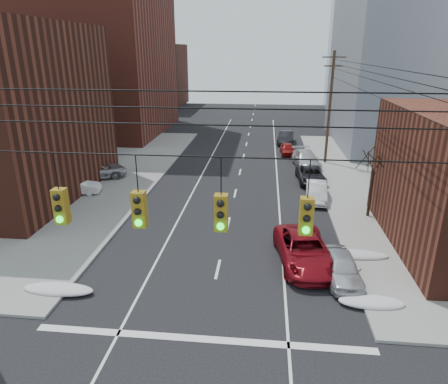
% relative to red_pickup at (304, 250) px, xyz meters
% --- Properties ---
extents(building_brick_tall, '(24.00, 20.00, 30.00)m').
position_rel_red_pickup_xyz_m(building_brick_tall, '(-28.61, 34.89, 14.19)').
color(building_brick_tall, maroon).
rests_on(building_brick_tall, ground).
extents(building_brick_far, '(22.00, 18.00, 12.00)m').
position_rel_red_pickup_xyz_m(building_brick_far, '(-30.61, 60.89, 5.19)').
color(building_brick_far, '#4B2016').
rests_on(building_brick_far, ground).
extents(building_office, '(22.00, 20.00, 25.00)m').
position_rel_red_pickup_xyz_m(building_office, '(17.39, 30.89, 11.69)').
color(building_office, gray).
rests_on(building_office, ground).
extents(building_glass, '(20.00, 18.00, 22.00)m').
position_rel_red_pickup_xyz_m(building_glass, '(19.39, 56.89, 10.19)').
color(building_glass, gray).
rests_on(building_glass, ground).
extents(utility_pole_far, '(2.20, 0.28, 11.00)m').
position_rel_red_pickup_xyz_m(utility_pole_far, '(3.89, 20.89, 4.97)').
color(utility_pole_far, '#473323').
rests_on(utility_pole_far, ground).
extents(traffic_signals, '(17.00, 0.42, 2.02)m').
position_rel_red_pickup_xyz_m(traffic_signals, '(-4.51, -10.14, 6.36)').
color(traffic_signals, black).
rests_on(traffic_signals, ground).
extents(bare_tree, '(2.09, 2.20, 4.93)m').
position_rel_red_pickup_xyz_m(bare_tree, '(4.97, 6.89, 1.51)').
color(bare_tree, black).
rests_on(bare_tree, ground).
extents(snow_nw, '(3.50, 1.08, 0.42)m').
position_rel_red_pickup_xyz_m(snow_nw, '(-12.01, -4.11, -0.60)').
color(snow_nw, silver).
rests_on(snow_nw, ground).
extents(snow_ne, '(3.00, 1.08, 0.42)m').
position_rel_red_pickup_xyz_m(snow_ne, '(2.79, -3.61, -0.60)').
color(snow_ne, silver).
rests_on(snow_ne, ground).
extents(snow_east_far, '(4.00, 1.08, 0.42)m').
position_rel_red_pickup_xyz_m(snow_east_far, '(2.79, 0.89, -0.60)').
color(snow_east_far, silver).
rests_on(snow_east_far, ground).
extents(red_pickup, '(3.42, 6.14, 1.62)m').
position_rel_red_pickup_xyz_m(red_pickup, '(0.00, 0.00, 0.00)').
color(red_pickup, maroon).
rests_on(red_pickup, ground).
extents(parked_car_a, '(1.81, 4.11, 1.38)m').
position_rel_red_pickup_xyz_m(parked_car_a, '(1.79, -1.46, -0.12)').
color(parked_car_a, silver).
rests_on(parked_car_a, ground).
extents(parked_car_b, '(1.86, 4.43, 1.42)m').
position_rel_red_pickup_xyz_m(parked_car_b, '(1.76, 9.97, -0.10)').
color(parked_car_b, silver).
rests_on(parked_car_b, ground).
extents(parked_car_c, '(2.50, 4.94, 1.34)m').
position_rel_red_pickup_xyz_m(parked_car_c, '(1.79, 14.40, -0.14)').
color(parked_car_c, black).
rests_on(parked_car_c, ground).
extents(parked_car_d, '(2.92, 5.66, 1.57)m').
position_rel_red_pickup_xyz_m(parked_car_d, '(1.79, 19.39, -0.03)').
color(parked_car_d, '#B9B9BE').
rests_on(parked_car_d, ground).
extents(parked_car_e, '(1.63, 3.76, 1.26)m').
position_rel_red_pickup_xyz_m(parked_car_e, '(0.19, 24.11, -0.18)').
color(parked_car_e, maroon).
rests_on(parked_car_e, ground).
extents(parked_car_f, '(2.22, 4.76, 1.51)m').
position_rel_red_pickup_xyz_m(parked_car_f, '(0.19, 29.73, -0.06)').
color(parked_car_f, black).
rests_on(parked_car_f, ground).
extents(lot_car_a, '(3.93, 2.02, 1.23)m').
position_rel_red_pickup_xyz_m(lot_car_a, '(-17.22, 9.06, -0.04)').
color(lot_car_a, silver).
rests_on(lot_car_a, sidewalk_nw).
extents(lot_car_b, '(5.64, 4.25, 1.42)m').
position_rel_red_pickup_xyz_m(lot_car_b, '(-17.18, 13.30, 0.05)').
color(lot_car_b, '#A4A4A8').
rests_on(lot_car_b, sidewalk_nw).
extents(lot_car_c, '(5.04, 2.66, 1.39)m').
position_rel_red_pickup_xyz_m(lot_car_c, '(-20.61, 5.89, 0.03)').
color(lot_car_c, black).
rests_on(lot_car_c, sidewalk_nw).
extents(lot_car_d, '(3.83, 2.39, 1.22)m').
position_rel_red_pickup_xyz_m(lot_car_d, '(-23.41, 14.48, -0.05)').
color(lot_car_d, silver).
rests_on(lot_car_d, sidewalk_nw).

